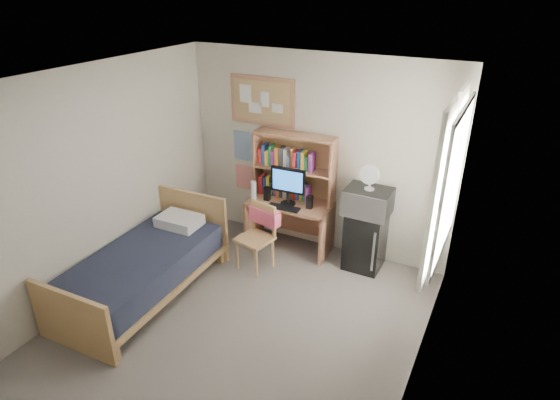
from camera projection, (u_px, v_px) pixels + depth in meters
The scene contains 26 objects.
floor at pixel (233, 333), 4.94m from camera, with size 3.60×4.20×0.02m, color slate.
ceiling at pixel (219, 84), 3.81m from camera, with size 3.60×4.20×0.02m, color silver.
wall_back at pixel (316, 155), 6.06m from camera, with size 3.60×0.04×2.60m, color beige.
wall_front at pixel (27, 379), 2.69m from camera, with size 3.60×0.04×2.60m, color beige.
wall_left at pixel (89, 188), 5.12m from camera, with size 0.04×4.20×2.60m, color beige.
wall_right at pixel (422, 275), 3.63m from camera, with size 0.04×4.20×2.60m, color beige.
window_unit at pixel (448, 183), 4.48m from camera, with size 0.10×1.40×1.70m, color white.
curtain_left at pixel (437, 198), 4.17m from camera, with size 0.04×0.55×1.70m, color silver.
curtain_right at pixel (451, 169), 4.81m from camera, with size 0.04×0.55×1.70m, color silver.
bulletin_board at pixel (262, 101), 6.10m from camera, with size 0.94×0.03×0.64m, color tan.
poster_wave at pixel (243, 146), 6.52m from camera, with size 0.30×0.01×0.42m, color #2861A3.
poster_japan at pixel (244, 177), 6.73m from camera, with size 0.28×0.01×0.36m, color red.
desk at pixel (289, 225), 6.32m from camera, with size 1.11×0.56×0.70m, color #AD7554.
desk_chair at pixel (255, 238), 5.84m from camera, with size 0.43×0.43×0.86m, color tan.
mini_fridge at pixel (365, 239), 5.90m from camera, with size 0.45×0.45×0.77m, color black.
bed at pixel (143, 274), 5.42m from camera, with size 1.00×2.00×0.55m, color black.
hutch at pixel (294, 167), 6.10m from camera, with size 1.09×0.28×0.89m, color #AD7554.
monitor at pixel (288, 187), 6.01m from camera, with size 0.47×0.04×0.50m, color black.
keyboard at pixel (284, 208), 6.00m from camera, with size 0.43×0.14×0.02m, color black.
speaker_left at pixel (267, 194), 6.19m from camera, with size 0.08×0.08×0.18m, color black.
speaker_right at pixel (310, 202), 5.97m from camera, with size 0.07×0.07×0.18m, color black.
water_bottle at pixel (254, 190), 6.21m from camera, with size 0.07×0.07×0.25m, color white.
hoodie at pixel (265, 216), 5.88m from camera, with size 0.43×0.13×0.20m, color #F35C7E.
microwave at pixel (368, 201), 5.65m from camera, with size 0.55×0.42×0.32m, color #B7B7BC.
desk_fan at pixel (370, 178), 5.52m from camera, with size 0.23×0.23×0.29m, color white.
pillow at pixel (179, 221), 5.88m from camera, with size 0.53×0.37×0.13m, color white.
Camera 1 is at (2.20, -3.19, 3.40)m, focal length 30.00 mm.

